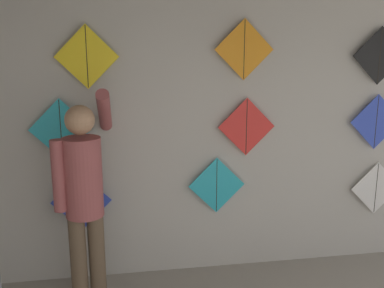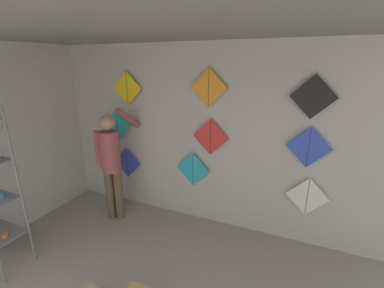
# 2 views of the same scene
# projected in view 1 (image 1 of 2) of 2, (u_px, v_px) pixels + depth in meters

# --- Properties ---
(back_panel) EXTENTS (5.86, 0.06, 2.80)m
(back_panel) POSITION_uv_depth(u_px,v_px,m) (231.00, 131.00, 4.13)
(back_panel) COLOR #BCB7AD
(back_panel) RESTS_ON ground
(shopkeeper) EXTENTS (0.46, 0.70, 1.88)m
(shopkeeper) POSITION_uv_depth(u_px,v_px,m) (84.00, 192.00, 3.44)
(shopkeeper) COLOR brown
(shopkeeper) RESTS_ON ground
(kite_0) EXTENTS (0.55, 0.01, 0.55)m
(kite_0) POSITION_uv_depth(u_px,v_px,m) (81.00, 202.00, 3.95)
(kite_0) COLOR blue
(kite_1) EXTENTS (0.55, 0.01, 0.55)m
(kite_1) POSITION_uv_depth(u_px,v_px,m) (217.00, 185.00, 4.13)
(kite_1) COLOR #28B2C6
(kite_2) EXTENTS (0.55, 0.01, 0.55)m
(kite_2) POSITION_uv_depth(u_px,v_px,m) (376.00, 188.00, 4.42)
(kite_2) COLOR white
(kite_3) EXTENTS (0.55, 0.01, 0.55)m
(kite_3) POSITION_uv_depth(u_px,v_px,m) (61.00, 129.00, 3.77)
(kite_3) COLOR #28B2C6
(kite_4) EXTENTS (0.55, 0.01, 0.55)m
(kite_4) POSITION_uv_depth(u_px,v_px,m) (246.00, 127.00, 4.05)
(kite_4) COLOR red
(kite_5) EXTENTS (0.55, 0.01, 0.55)m
(kite_5) POSITION_uv_depth(u_px,v_px,m) (376.00, 122.00, 4.25)
(kite_5) COLOR blue
(kite_6) EXTENTS (0.55, 0.01, 0.55)m
(kite_6) POSITION_uv_depth(u_px,v_px,m) (87.00, 57.00, 3.67)
(kite_6) COLOR yellow
(kite_7) EXTENTS (0.55, 0.01, 0.55)m
(kite_7) POSITION_uv_depth(u_px,v_px,m) (244.00, 50.00, 3.88)
(kite_7) COLOR orange
(kite_8) EXTENTS (0.55, 0.01, 0.55)m
(kite_8) POSITION_uv_depth(u_px,v_px,m) (380.00, 56.00, 4.10)
(kite_8) COLOR black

